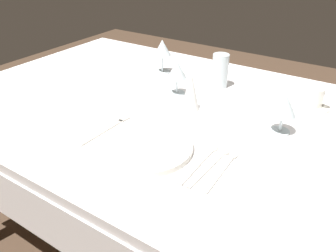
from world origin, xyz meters
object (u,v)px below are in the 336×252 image
(drink_tumbler, at_px, (220,73))
(wine_glass_left, at_px, (284,106))
(spoon_dessert, at_px, (215,162))
(spoon_tea, at_px, (226,165))
(dinner_plate, at_px, (145,146))
(spoon_soup, at_px, (203,159))
(coffee_cup_left, at_px, (312,96))
(wine_glass_far, at_px, (162,49))
(wine_glass_centre, at_px, (177,71))
(napkin_folded, at_px, (191,90))
(fork_outer, at_px, (107,129))

(drink_tumbler, bearing_deg, wine_glass_left, -34.97)
(spoon_dessert, height_order, spoon_tea, same)
(dinner_plate, xyz_separation_m, spoon_tea, (0.23, 0.05, -0.01))
(spoon_soup, height_order, spoon_dessert, same)
(coffee_cup_left, height_order, wine_glass_far, wine_glass_far)
(spoon_dessert, distance_m, wine_glass_left, 0.29)
(wine_glass_centre, xyz_separation_m, wine_glass_far, (-0.18, 0.16, 0.01))
(wine_glass_centre, relative_size, drink_tumbler, 0.99)
(wine_glass_far, xyz_separation_m, drink_tumbler, (0.28, -0.01, -0.05))
(dinner_plate, distance_m, spoon_soup, 0.17)
(spoon_soup, bearing_deg, drink_tumbler, 111.15)
(spoon_dessert, relative_size, wine_glass_left, 1.66)
(spoon_tea, relative_size, wine_glass_centre, 1.56)
(spoon_soup, height_order, napkin_folded, napkin_folded)
(dinner_plate, bearing_deg, fork_outer, 172.28)
(spoon_dessert, height_order, wine_glass_centre, wine_glass_centre)
(coffee_cup_left, bearing_deg, spoon_soup, -108.66)
(drink_tumbler, height_order, napkin_folded, napkin_folded)
(spoon_soup, bearing_deg, spoon_dessert, 7.40)
(spoon_soup, bearing_deg, napkin_folded, 127.10)
(wine_glass_left, bearing_deg, napkin_folded, -176.19)
(spoon_tea, bearing_deg, wine_glass_far, 137.64)
(wine_glass_centre, bearing_deg, coffee_cup_left, 19.84)
(wine_glass_left, distance_m, drink_tumbler, 0.39)
(drink_tumbler, bearing_deg, dinner_plate, -87.60)
(dinner_plate, height_order, coffee_cup_left, coffee_cup_left)
(spoon_tea, height_order, napkin_folded, napkin_folded)
(wine_glass_centre, relative_size, wine_glass_left, 1.02)
(spoon_soup, relative_size, drink_tumbler, 1.56)
(dinner_plate, distance_m, wine_glass_centre, 0.41)
(dinner_plate, xyz_separation_m, napkin_folded, (-0.02, 0.29, 0.07))
(dinner_plate, distance_m, spoon_dessert, 0.21)
(spoon_soup, distance_m, wine_glass_centre, 0.45)
(dinner_plate, height_order, spoon_tea, dinner_plate)
(napkin_folded, bearing_deg, spoon_soup, -52.90)
(coffee_cup_left, bearing_deg, wine_glass_left, -98.90)
(napkin_folded, bearing_deg, drink_tumbler, 91.18)
(fork_outer, relative_size, wine_glass_centre, 1.64)
(spoon_soup, distance_m, spoon_tea, 0.07)
(fork_outer, distance_m, napkin_folded, 0.32)
(fork_outer, height_order, drink_tumbler, drink_tumbler)
(fork_outer, xyz_separation_m, spoon_soup, (0.34, 0.02, -0.00))
(fork_outer, bearing_deg, napkin_folded, 60.39)
(fork_outer, relative_size, wine_glass_far, 1.48)
(coffee_cup_left, distance_m, wine_glass_centre, 0.50)
(spoon_dessert, distance_m, wine_glass_far, 0.71)
(spoon_dessert, relative_size, wine_glass_far, 1.47)
(fork_outer, bearing_deg, drink_tumbler, 74.01)
(spoon_tea, bearing_deg, coffee_cup_left, 78.18)
(dinner_plate, height_order, spoon_dessert, dinner_plate)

